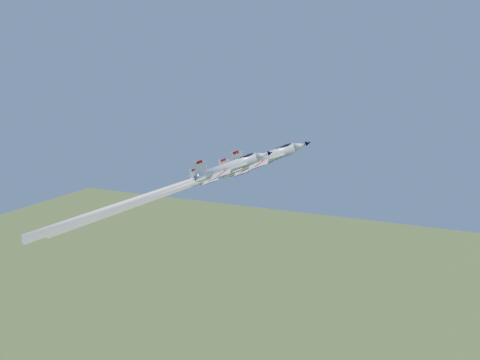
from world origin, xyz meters
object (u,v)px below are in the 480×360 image
at_px(jet_right, 149,195).
at_px(jet_slot, 139,201).
at_px(jet_left, 169,193).
at_px(jet_lead, 207,178).

relative_size(jet_right, jet_slot, 0.98).
distance_m(jet_right, jet_slot, 12.36).
bearing_deg(jet_left, jet_right, -1.27).
height_order(jet_right, jet_slot, jet_right).
bearing_deg(jet_lead, jet_left, -128.15).
height_order(jet_lead, jet_slot, jet_lead).
xyz_separation_m(jet_lead, jet_left, (-12.80, 4.68, -5.63)).
distance_m(jet_left, jet_slot, 8.07).
distance_m(jet_lead, jet_slot, 17.85).
bearing_deg(jet_right, jet_lead, 124.45).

